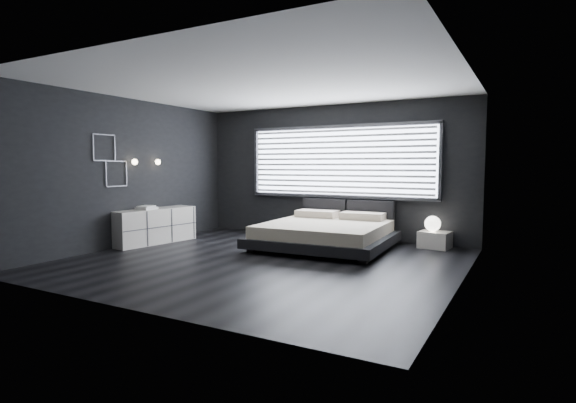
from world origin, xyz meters
The scene contains 12 objects.
room centered at (0.00, 0.00, 1.40)m, with size 6.04×6.00×2.80m.
window centered at (0.20, 2.70, 1.61)m, with size 4.14×0.09×1.52m.
headboard centered at (0.42, 2.64, 0.57)m, with size 1.96×0.16×0.52m.
sconce_near centered at (-2.88, 0.05, 1.60)m, with size 0.18×0.11×0.11m.
sconce_far centered at (-2.88, 0.65, 1.60)m, with size 0.18×0.11×0.11m.
wall_art_upper centered at (-2.98, -0.55, 1.85)m, with size 0.01×0.48×0.48m.
wall_art_lower centered at (-2.98, -0.30, 1.38)m, with size 0.01×0.48×0.48m.
bed centered at (0.42, 1.53, 0.28)m, with size 2.46×2.36×0.61m.
nightstand centered at (2.21, 2.50, 0.16)m, with size 0.53×0.44×0.31m, color white.
orb_lamp centered at (2.17, 2.47, 0.46)m, with size 0.29×0.29×0.29m, color white.
dresser centered at (-2.76, 0.40, 0.34)m, with size 0.72×1.76×0.68m.
book_stack centered at (-2.76, 0.20, 0.72)m, with size 0.31×0.39×0.07m.
Camera 1 is at (3.77, -6.05, 1.54)m, focal length 28.00 mm.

